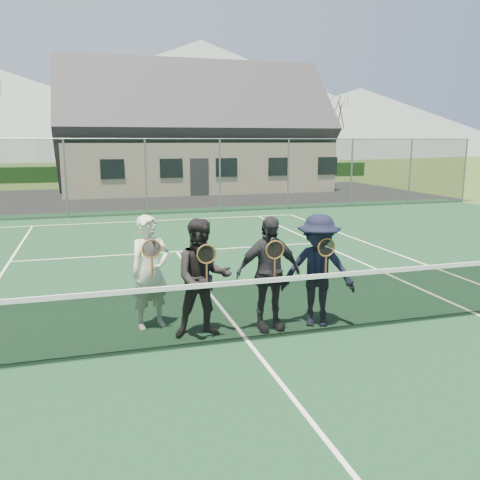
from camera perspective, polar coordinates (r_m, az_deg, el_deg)
The scene contains 17 objects.
ground at distance 27.01m, azimuth -11.86°, elevation 4.65°, with size 220.00×220.00×0.00m, color #32491A.
court_surface at distance 7.67m, azimuth 0.83°, elevation -11.37°, with size 30.00×30.00×0.02m, color #14381E.
tarmac_carpark at distance 27.00m, azimuth -20.37°, elevation 4.20°, with size 40.00×12.00×0.01m, color black.
hedge_row at distance 38.90m, azimuth -13.37°, elevation 7.32°, with size 40.00×1.20×1.10m, color black.
hill_centre at distance 104.45m, azimuth -4.28°, elevation 15.55°, with size 120.00×120.00×22.00m, color slate.
hill_east at distance 116.76m, azimuth 13.24°, elevation 12.86°, with size 90.00×90.00×14.00m, color #56675F.
court_markings at distance 7.67m, azimuth 0.83°, elevation -11.27°, with size 11.03×23.83×0.01m.
tennis_net at distance 7.49m, azimuth 0.84°, elevation -7.63°, with size 11.68×0.08×1.10m.
perimeter_fence at distance 20.43m, azimuth -10.52°, elevation 6.97°, with size 30.07×0.07×3.02m.
clubhouse at distance 31.38m, azimuth -5.30°, elevation 13.01°, with size 15.60×8.20×7.70m.
tree_c at distance 40.08m, azimuth -10.85°, elevation 15.03°, with size 3.20×3.20×7.77m.
tree_d at distance 42.29m, azimuth 3.24°, elevation 15.00°, with size 3.20×3.20×7.77m.
tree_e at distance 44.65m, azimuth 10.76°, elevation 14.62°, with size 3.20×3.20×7.77m.
player_a at distance 8.07m, azimuth -10.03°, elevation -3.56°, with size 0.76×0.61×1.80m.
player_b at distance 7.62m, azimuth -4.19°, elevation -4.31°, with size 0.94×0.76×1.80m.
player_c at distance 7.89m, azimuth 3.22°, elevation -3.77°, with size 1.07×0.53×1.80m.
player_d at distance 8.14m, azimuth 8.75°, elevation -3.42°, with size 1.33×1.05×1.80m.
Camera 1 is at (-2.10, -6.77, 2.95)m, focal length 38.00 mm.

